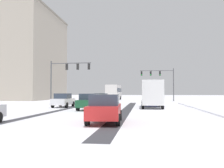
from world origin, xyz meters
TOP-DOWN VIEW (x-y plane):
  - ground_plane at (0.00, 0.00)m, footprint 300.00×300.00m
  - wheel_track_left_lane at (-4.15, 14.72)m, footprint 0.77×32.39m
  - wheel_track_right_lane at (2.25, 14.72)m, footprint 1.00×32.39m
  - traffic_signal_far_right at (7.25, 39.33)m, footprint 6.72×0.57m
  - traffic_signal_near_left at (-7.41, 25.32)m, footprint 6.33×0.59m
  - car_yellow_cab_lead at (-1.84, 23.19)m, footprint 1.85×4.11m
  - car_white_second at (-5.44, 17.90)m, footprint 1.85×4.11m
  - car_dark_green_third at (-1.37, 13.84)m, footprint 1.96×4.17m
  - car_red_fourth at (1.69, 4.12)m, footprint 2.02×4.19m
  - bus_oncoming at (-2.75, 45.90)m, footprint 2.69×11.00m
  - box_truck_delivery at (4.88, 18.36)m, footprint 2.32×7.41m
  - office_building_far_left_block at (-28.30, 46.96)m, footprint 21.09×22.01m

SIDE VIEW (x-z plane):
  - ground_plane at x=0.00m, z-range 0.00..0.00m
  - wheel_track_left_lane at x=-4.15m, z-range 0.00..0.01m
  - wheel_track_right_lane at x=2.25m, z-range 0.00..0.01m
  - car_yellow_cab_lead at x=-1.84m, z-range 0.01..1.63m
  - car_white_second at x=-5.44m, z-range 0.01..1.63m
  - car_dark_green_third at x=-1.37m, z-range 0.01..1.63m
  - car_red_fourth at x=1.69m, z-range 0.01..1.63m
  - box_truck_delivery at x=4.88m, z-range 0.12..3.14m
  - bus_oncoming at x=-2.75m, z-range 0.30..3.68m
  - traffic_signal_near_left at x=-7.41m, z-range 1.55..8.05m
  - traffic_signal_far_right at x=7.25m, z-range 1.56..8.06m
  - office_building_far_left_block at x=-28.30m, z-range 0.01..21.62m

